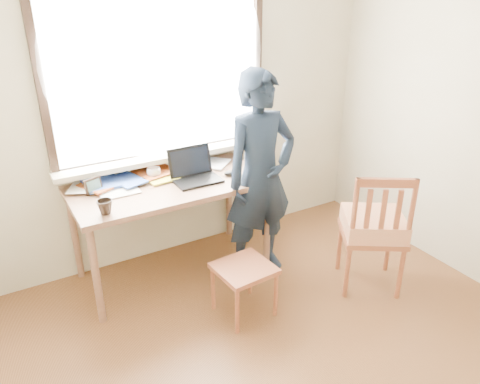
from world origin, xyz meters
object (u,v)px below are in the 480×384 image
work_chair (244,274)px  person (260,177)px  mug_dark (105,207)px  laptop (194,172)px  side_chair (374,226)px  desk (170,193)px  mug_white (154,173)px

work_chair → person: size_ratio=0.25×
mug_dark → person: bearing=-2.2°
laptop → side_chair: 1.45m
desk → person: bearing=-25.9°
laptop → mug_dark: laptop is taller
mug_dark → side_chair: (1.84, -0.68, -0.33)m
desk → person: person is taller
person → side_chair: bearing=-46.2°
desk → mug_dark: 0.64m
work_chair → side_chair: 1.07m
laptop → person: bearing=-32.7°
desk → laptop: laptop is taller
work_chair → side_chair: (1.04, -0.20, 0.19)m
desk → mug_white: size_ratio=13.83×
person → desk: bearing=153.3°
mug_dark → work_chair: (0.80, -0.48, -0.53)m
mug_white → mug_dark: 0.65m
desk → side_chair: (1.27, -0.95, -0.20)m
mug_white → person: person is taller
work_chair → side_chair: side_chair is taller
work_chair → side_chair: size_ratio=0.41×
laptop → side_chair: bearing=-40.7°
desk → person: 0.72m
side_chair → person: (-0.63, 0.64, 0.31)m
desk → laptop: (0.20, -0.03, 0.14)m
person → mug_dark: bearing=177.0°
mug_white → mug_dark: mug_dark is taller
desk → work_chair: bearing=-72.7°
mug_dark → side_chair: bearing=-20.4°
side_chair → desk: bearing=143.3°
laptop → mug_dark: size_ratio=3.35×
mug_white → mug_dark: (-0.50, -0.41, 0.01)m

